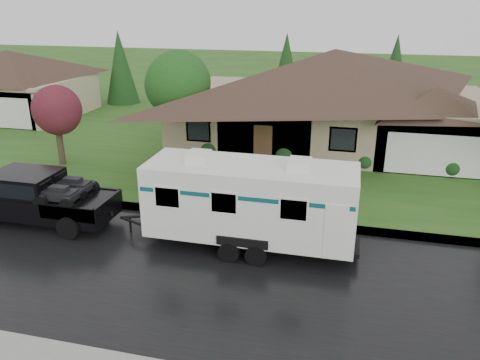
# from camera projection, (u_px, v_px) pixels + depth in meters

# --- Properties ---
(ground) EXTENTS (140.00, 140.00, 0.00)m
(ground) POSITION_uv_depth(u_px,v_px,m) (248.00, 248.00, 16.90)
(ground) COLOR #25541A
(ground) RESTS_ON ground
(road) EXTENTS (140.00, 8.00, 0.01)m
(road) POSITION_uv_depth(u_px,v_px,m) (235.00, 278.00, 15.08)
(road) COLOR black
(road) RESTS_ON ground
(curb) EXTENTS (140.00, 0.50, 0.15)m
(curb) POSITION_uv_depth(u_px,v_px,m) (260.00, 220.00, 18.91)
(curb) COLOR gray
(curb) RESTS_ON ground
(lawn) EXTENTS (140.00, 26.00, 0.15)m
(lawn) POSITION_uv_depth(u_px,v_px,m) (299.00, 137.00, 30.47)
(lawn) COLOR #25541A
(lawn) RESTS_ON ground
(house_main) EXTENTS (19.44, 10.80, 6.90)m
(house_main) POSITION_uv_depth(u_px,v_px,m) (338.00, 87.00, 27.65)
(house_main) COLOR gray
(house_main) RESTS_ON lawn
(house_far) EXTENTS (10.80, 8.64, 5.80)m
(house_far) POSITION_uv_depth(u_px,v_px,m) (12.00, 78.00, 35.02)
(house_far) COLOR tan
(house_far) RESTS_ON lawn
(tree_left_green) EXTENTS (3.52, 3.52, 5.83)m
(tree_left_green) POSITION_uv_depth(u_px,v_px,m) (173.00, 83.00, 25.15)
(tree_left_green) COLOR #382B1E
(tree_left_green) RESTS_ON lawn
(tree_red) EXTENTS (2.58, 2.58, 4.27)m
(tree_red) POSITION_uv_depth(u_px,v_px,m) (55.00, 110.00, 24.11)
(tree_red) COLOR #382B1E
(tree_red) RESTS_ON lawn
(shrub_row) EXTENTS (13.60, 1.00, 1.00)m
(shrub_row) POSITION_uv_depth(u_px,v_px,m) (324.00, 157.00, 24.66)
(shrub_row) COLOR #143814
(shrub_row) RESTS_ON lawn
(pickup_truck) EXTENTS (6.24, 2.37, 2.08)m
(pickup_truck) POSITION_uv_depth(u_px,v_px,m) (34.00, 196.00, 18.60)
(pickup_truck) COLOR black
(pickup_truck) RESTS_ON ground
(travel_trailer) EXTENTS (7.69, 2.70, 3.45)m
(travel_trailer) POSITION_uv_depth(u_px,v_px,m) (251.00, 200.00, 16.39)
(travel_trailer) COLOR white
(travel_trailer) RESTS_ON ground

